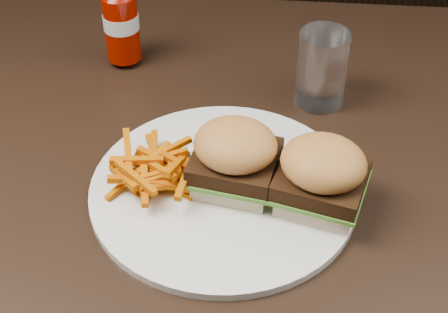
# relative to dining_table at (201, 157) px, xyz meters

# --- Properties ---
(dining_table) EXTENTS (1.20, 0.80, 0.04)m
(dining_table) POSITION_rel_dining_table_xyz_m (0.00, 0.00, 0.00)
(dining_table) COLOR black
(dining_table) RESTS_ON ground
(chair_far) EXTENTS (0.51, 0.51, 0.04)m
(chair_far) POSITION_rel_dining_table_xyz_m (-0.23, 0.81, -0.30)
(chair_far) COLOR black
(chair_far) RESTS_ON ground
(plate) EXTENTS (0.32, 0.32, 0.01)m
(plate) POSITION_rel_dining_table_xyz_m (0.04, -0.09, 0.03)
(plate) COLOR white
(plate) RESTS_ON dining_table
(sandwich_half_a) EXTENTS (0.10, 0.10, 0.02)m
(sandwich_half_a) POSITION_rel_dining_table_xyz_m (0.05, -0.08, 0.04)
(sandwich_half_a) COLOR beige
(sandwich_half_a) RESTS_ON plate
(sandwich_half_b) EXTENTS (0.11, 0.10, 0.02)m
(sandwich_half_b) POSITION_rel_dining_table_xyz_m (0.15, -0.10, 0.04)
(sandwich_half_b) COLOR #F9E0C0
(sandwich_half_b) RESTS_ON plate
(fries_pile) EXTENTS (0.13, 0.13, 0.04)m
(fries_pile) POSITION_rel_dining_table_xyz_m (-0.04, -0.08, 0.05)
(fries_pile) COLOR #D05B00
(fries_pile) RESTS_ON plate
(ketchup_bottle) EXTENTS (0.07, 0.07, 0.10)m
(ketchup_bottle) POSITION_rel_dining_table_xyz_m (-0.14, 0.19, 0.08)
(ketchup_bottle) COLOR #8E0C00
(ketchup_bottle) RESTS_ON dining_table
(tumbler) EXTENTS (0.08, 0.08, 0.11)m
(tumbler) POSITION_rel_dining_table_xyz_m (0.15, 0.11, 0.08)
(tumbler) COLOR white
(tumbler) RESTS_ON dining_table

